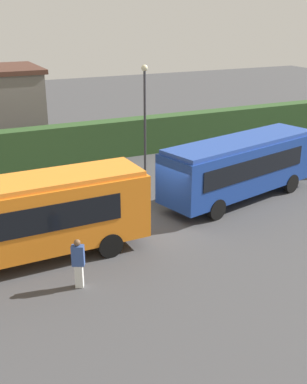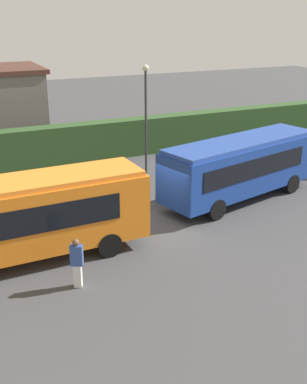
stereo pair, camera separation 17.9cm
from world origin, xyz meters
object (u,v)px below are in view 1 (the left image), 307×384
at_px(bus_blue, 241,165).
at_px(person_left, 78,262).
at_px(lamppost, 145,109).
at_px(bus_orange, 28,216).
at_px(person_center, 239,165).
at_px(traffic_cone, 76,179).

bearing_deg(bus_blue, person_left, -168.51).
bearing_deg(lamppost, person_left, -124.86).
relative_size(bus_orange, person_center, 5.07).
bearing_deg(bus_orange, person_left, -68.91).
relative_size(bus_orange, traffic_cone, 15.54).
bearing_deg(bus_orange, lamppost, 41.35).
distance_m(bus_orange, bus_blue, 11.23).
xyz_separation_m(person_left, lamppost, (7.27, 10.43, 2.89)).
xyz_separation_m(bus_orange, lamppost, (8.36, 7.82, 1.97)).
bearing_deg(person_left, bus_blue, 142.16).
height_order(bus_orange, traffic_cone, bus_orange).
bearing_deg(bus_orange, traffic_cone, 60.47).
distance_m(bus_blue, traffic_cone, 9.10).
bearing_deg(traffic_cone, bus_blue, -39.47).
height_order(person_left, traffic_cone, person_left).
bearing_deg(person_left, traffic_cone, -169.23).
relative_size(bus_blue, person_center, 5.11).
bearing_deg(lamppost, person_center, -41.33).
distance_m(bus_orange, person_center, 13.19).
distance_m(bus_orange, traffic_cone, 8.94).
bearing_deg(person_left, lamppost, 172.04).
bearing_deg(lamppost, bus_blue, -65.09).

